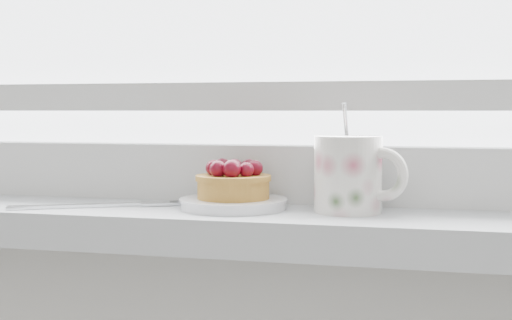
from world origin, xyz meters
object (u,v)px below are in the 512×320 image
(raspberry_tart, at_px, (233,181))
(fork, at_px, (105,205))
(saucer, at_px, (233,204))
(floral_mug, at_px, (350,173))

(raspberry_tart, relative_size, fork, 0.42)
(raspberry_tart, xyz_separation_m, fork, (-0.15, -0.02, -0.03))
(saucer, relative_size, fork, 0.60)
(raspberry_tart, distance_m, floral_mug, 0.13)
(saucer, height_order, floral_mug, floral_mug)
(floral_mug, bearing_deg, saucer, -178.50)
(raspberry_tart, bearing_deg, saucer, -60.85)
(floral_mug, xyz_separation_m, fork, (-0.28, -0.02, -0.04))
(saucer, distance_m, floral_mug, 0.14)
(floral_mug, bearing_deg, raspberry_tart, -178.59)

